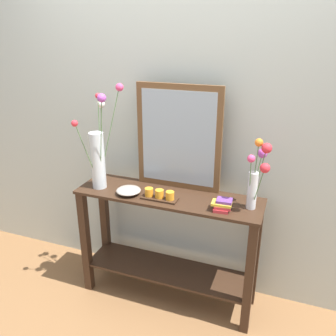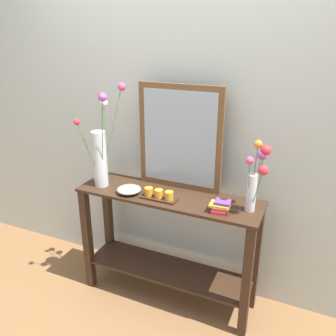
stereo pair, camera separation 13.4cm
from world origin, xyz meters
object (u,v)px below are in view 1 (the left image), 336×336
object	(u,v)px
console_table	(168,237)
tall_vase_left	(98,153)
book_stack	(222,205)
mirror_leaning	(178,138)
vase_right	(257,173)
candle_tray	(159,195)
decorative_bowl	(129,190)

from	to	relation	value
console_table	tall_vase_left	size ratio (longest dim) A/B	1.78
console_table	book_stack	bearing A→B (deg)	-12.88
mirror_leaning	vase_right	world-z (taller)	mirror_leaning
candle_tray	decorative_bowl	size ratio (longest dim) A/B	1.46
tall_vase_left	decorative_bowl	bearing A→B (deg)	-8.56
decorative_bowl	tall_vase_left	bearing A→B (deg)	171.44
tall_vase_left	book_stack	bearing A→B (deg)	-2.81
console_table	candle_tray	world-z (taller)	candle_tray
mirror_leaning	tall_vase_left	bearing A→B (deg)	-159.08
tall_vase_left	vase_right	bearing A→B (deg)	2.80
mirror_leaning	decorative_bowl	xyz separation A→B (m)	(-0.27, -0.23, -0.33)
candle_tray	book_stack	xyz separation A→B (m)	(0.42, -0.01, 0.01)
console_table	candle_tray	bearing A→B (deg)	-110.14
console_table	tall_vase_left	world-z (taller)	tall_vase_left
tall_vase_left	decorative_bowl	size ratio (longest dim) A/B	4.29
candle_tray	mirror_leaning	bearing A→B (deg)	77.99
console_table	mirror_leaning	size ratio (longest dim) A/B	1.77
vase_right	candle_tray	bearing A→B (deg)	-171.73
vase_right	book_stack	world-z (taller)	vase_right
mirror_leaning	console_table	bearing A→B (deg)	-97.35
console_table	book_stack	world-z (taller)	book_stack
tall_vase_left	vase_right	world-z (taller)	tall_vase_left
candle_tray	vase_right	bearing A→B (deg)	8.27
console_table	decorative_bowl	bearing A→B (deg)	-162.26
candle_tray	console_table	bearing A→B (deg)	69.86
console_table	vase_right	distance (m)	0.81
console_table	candle_tray	distance (m)	0.37
mirror_leaning	tall_vase_left	distance (m)	0.56
mirror_leaning	book_stack	size ratio (longest dim) A/B	5.69
decorative_bowl	console_table	bearing A→B (deg)	17.74
candle_tray	decorative_bowl	bearing A→B (deg)	-179.92
console_table	mirror_leaning	xyz separation A→B (m)	(0.02, 0.15, 0.70)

